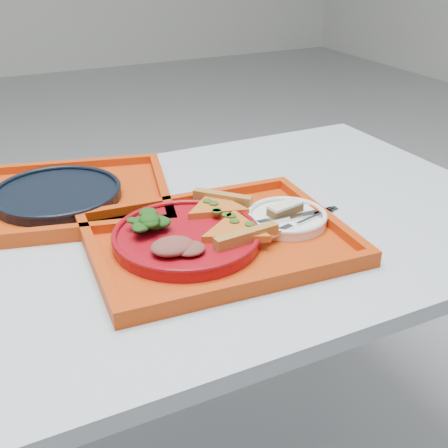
{
  "coord_description": "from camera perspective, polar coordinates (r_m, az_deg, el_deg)",
  "views": [
    {
      "loc": [
        -0.22,
        -0.89,
        1.25
      ],
      "look_at": [
        0.18,
        -0.07,
        0.78
      ],
      "focal_mm": 45.0,
      "sensor_mm": 36.0,
      "label": 1
    }
  ],
  "objects": [
    {
      "name": "pizza_slice_a",
      "position": [
        0.98,
        1.2,
        -0.4
      ],
      "size": [
        0.13,
        0.15,
        0.02
      ],
      "primitive_type": null,
      "rotation": [
        0.0,
        0.0,
        1.66
      ],
      "color": "orange",
      "rests_on": "dinner_plate"
    },
    {
      "name": "meat_portion",
      "position": [
        0.93,
        -5.27,
        -2.26
      ],
      "size": [
        0.07,
        0.06,
        0.02
      ],
      "primitive_type": "ellipsoid",
      "color": "brown",
      "rests_on": "dinner_plate"
    },
    {
      "name": "navy_plate",
      "position": [
        1.21,
        -16.58,
        2.85
      ],
      "size": [
        0.26,
        0.26,
        0.02
      ],
      "primitive_type": "cylinder",
      "color": "black",
      "rests_on": "tray_far"
    },
    {
      "name": "table",
      "position": [
        1.08,
        -10.25,
        -5.17
      ],
      "size": [
        1.6,
        0.8,
        0.75
      ],
      "color": "silver",
      "rests_on": "ground"
    },
    {
      "name": "side_plate",
      "position": [
        1.06,
        6.38,
        0.47
      ],
      "size": [
        0.15,
        0.15,
        0.01
      ],
      "primitive_type": "cylinder",
      "color": "white",
      "rests_on": "tray_main"
    },
    {
      "name": "tray_far",
      "position": [
        1.21,
        -16.5,
        2.24
      ],
      "size": [
        0.52,
        0.45,
        0.01
      ],
      "primitive_type": "cube",
      "rotation": [
        0.0,
        0.0,
        -0.24
      ],
      "color": "#B33409",
      "rests_on": "table"
    },
    {
      "name": "fork",
      "position": [
        1.03,
        7.39,
        0.02
      ],
      "size": [
        0.18,
        0.07,
        0.01
      ],
      "primitive_type": "cube",
      "rotation": [
        0.0,
        0.0,
        0.24
      ],
      "color": "silver",
      "rests_on": "side_plate"
    },
    {
      "name": "knife",
      "position": [
        1.06,
        7.25,
        0.83
      ],
      "size": [
        0.19,
        0.02,
        0.01
      ],
      "primitive_type": "cube",
      "rotation": [
        0.0,
        0.0,
        -0.04
      ],
      "color": "silver",
      "rests_on": "side_plate"
    },
    {
      "name": "tray_main",
      "position": [
        1.01,
        -0.68,
        -1.83
      ],
      "size": [
        0.47,
        0.38,
        0.01
      ],
      "primitive_type": "cube",
      "rotation": [
        0.0,
        0.0,
        -0.07
      ],
      "color": "#B33409",
      "rests_on": "table"
    },
    {
      "name": "pizza_slice_b",
      "position": [
        1.07,
        -0.8,
        1.97
      ],
      "size": [
        0.18,
        0.18,
        0.02
      ],
      "primitive_type": null,
      "rotation": [
        0.0,
        0.0,
        3.9
      ],
      "color": "orange",
      "rests_on": "dinner_plate"
    },
    {
      "name": "dessert_bar",
      "position": [
        1.07,
        6.23,
        1.57
      ],
      "size": [
        0.07,
        0.04,
        0.02
      ],
      "rotation": [
        0.0,
        0.0,
        0.2
      ],
      "color": "#492E18",
      "rests_on": "side_plate"
    },
    {
      "name": "salad_heap",
      "position": [
        1.0,
        -7.04,
        0.48
      ],
      "size": [
        0.09,
        0.08,
        0.04
      ],
      "primitive_type": "ellipsoid",
      "color": "black",
      "rests_on": "dinner_plate"
    },
    {
      "name": "dinner_plate",
      "position": [
        0.99,
        -3.81,
        -1.5
      ],
      "size": [
        0.26,
        0.26,
        0.02
      ],
      "primitive_type": "cylinder",
      "color": "maroon",
      "rests_on": "tray_main"
    }
  ]
}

